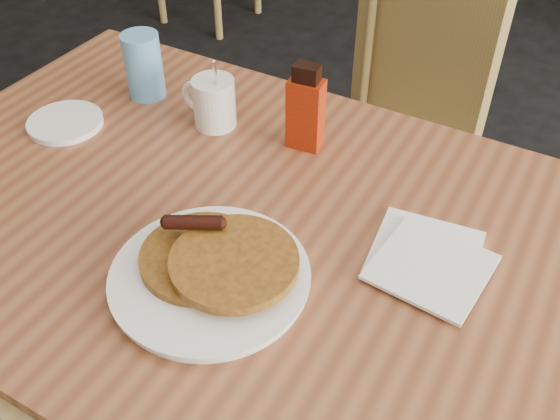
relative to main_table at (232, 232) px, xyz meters
The scene contains 8 objects.
main_table is the anchor object (origin of this frame).
chair_main_far 0.74m from the main_table, 89.18° to the left, with size 0.51×0.52×0.90m.
pancake_plate 0.15m from the main_table, 65.21° to the right, with size 0.28×0.28×0.07m.
coffee_mug 0.27m from the main_table, 131.49° to the left, with size 0.11×0.08×0.15m.
syrup_bottle 0.25m from the main_table, 87.78° to the left, with size 0.06×0.05×0.16m.
napkin_stack 0.32m from the main_table, 11.09° to the left, with size 0.19×0.20×0.01m.
blue_tumbler 0.42m from the main_table, 149.01° to the left, with size 0.07×0.07×0.13m, color #60A2E1.
side_saucer 0.41m from the main_table, behind, with size 0.14×0.14×0.01m, color white.
Camera 1 is at (0.40, -0.56, 1.41)m, focal length 40.00 mm.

